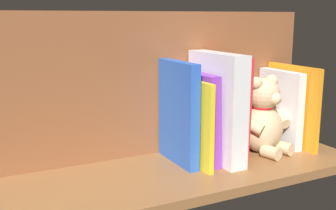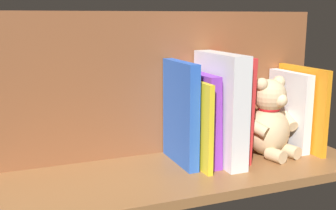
% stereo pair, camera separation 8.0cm
% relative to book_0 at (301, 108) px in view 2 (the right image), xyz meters
% --- Properties ---
extents(ground_plane, '(0.96, 0.32, 0.02)m').
position_rel_book_0_xyz_m(ground_plane, '(0.40, 0.03, -0.12)').
color(ground_plane, brown).
extents(shelf_back_panel, '(0.96, 0.02, 0.36)m').
position_rel_book_0_xyz_m(shelf_back_panel, '(0.40, -0.11, 0.07)').
color(shelf_back_panel, brown).
rests_on(shelf_back_panel, ground_plane).
extents(book_0, '(0.01, 0.19, 0.22)m').
position_rel_book_0_xyz_m(book_0, '(0.00, 0.00, 0.00)').
color(book_0, orange).
rests_on(book_0, ground_plane).
extents(book_1, '(0.02, 0.16, 0.21)m').
position_rel_book_0_xyz_m(book_1, '(0.03, -0.02, -0.01)').
color(book_1, silver).
rests_on(book_1, ground_plane).
extents(teddy_bear, '(0.16, 0.15, 0.20)m').
position_rel_book_0_xyz_m(teddy_bear, '(0.11, 0.02, -0.02)').
color(teddy_bear, '#D1B284').
rests_on(teddy_bear, ground_plane).
extents(book_2, '(0.03, 0.17, 0.26)m').
position_rel_book_0_xyz_m(book_2, '(0.21, -0.01, 0.02)').
color(book_2, red).
rests_on(book_2, ground_plane).
extents(dictionary_thick_white, '(0.05, 0.20, 0.27)m').
position_rel_book_0_xyz_m(dictionary_thick_white, '(0.25, 0.00, 0.02)').
color(dictionary_thick_white, white).
rests_on(dictionary_thick_white, ground_plane).
extents(book_3, '(0.03, 0.17, 0.22)m').
position_rel_book_0_xyz_m(book_3, '(0.30, -0.01, -0.00)').
color(book_3, purple).
rests_on(book_3, ground_plane).
extents(book_4, '(0.01, 0.19, 0.21)m').
position_rel_book_0_xyz_m(book_4, '(0.32, -0.00, -0.01)').
color(book_4, yellow).
rests_on(book_4, ground_plane).
extents(book_5, '(0.03, 0.16, 0.25)m').
position_rel_book_0_xyz_m(book_5, '(0.35, -0.02, 0.01)').
color(book_5, blue).
rests_on(book_5, ground_plane).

